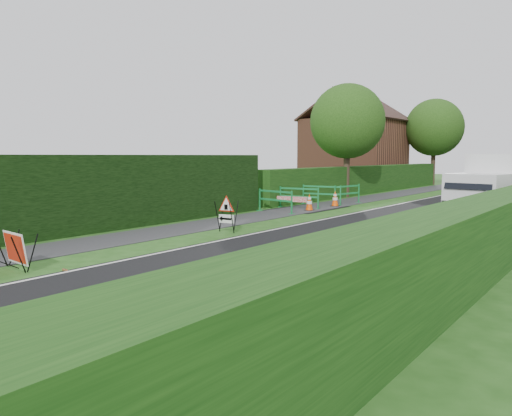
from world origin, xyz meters
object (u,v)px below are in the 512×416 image
Objects in this scene: red_rect_sign at (15,249)px; hatchback_car at (499,186)px; triangle_sign at (225,211)px; works_van at (498,181)px.

hatchback_car is (3.89, 28.68, 0.08)m from red_rect_sign.
triangle_sign is (0.18, 6.76, 0.23)m from red_rect_sign.
red_rect_sign is at bearing -78.22° from hatchback_car.
red_rect_sign is 0.99× the size of triangle_sign.
hatchback_car reaches higher than triangle_sign.
triangle_sign reaches higher than red_rect_sign.
triangle_sign is at bearing -80.10° from hatchback_car.
works_van is at bearing -59.77° from hatchback_car.
hatchback_car is at bearing 87.04° from red_rect_sign.
triangle_sign is 0.31× the size of hatchback_car.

